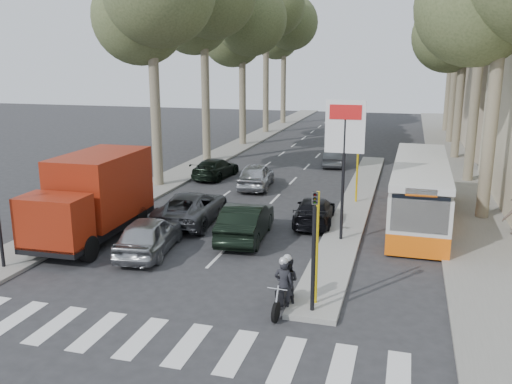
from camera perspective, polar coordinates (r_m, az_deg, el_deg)
ground at (r=17.92m, az=-3.66°, el=-9.46°), size 120.00×120.00×0.00m
sidewalk_right at (r=41.21m, az=19.80°, el=3.20°), size 3.20×70.00×0.12m
median_left at (r=46.10m, az=-1.52°, el=5.06°), size 2.40×64.00×0.12m
traffic_island at (r=27.50m, az=10.45°, el=-1.15°), size 1.50×26.00×0.16m
billboard at (r=20.90m, az=9.27°, el=4.36°), size 1.50×12.10×5.60m
traffic_light_island at (r=14.91m, az=6.14°, el=-4.17°), size 0.16×0.41×3.60m
tree_l_c at (r=45.70m, az=-1.27°, el=17.53°), size 7.40×7.20×13.71m
tree_l_d at (r=53.53m, az=1.25°, el=18.84°), size 7.40×7.20×15.66m
tree_l_e at (r=61.23m, az=3.12°, el=17.22°), size 7.40×7.20×14.49m
tree_r_c at (r=41.84m, az=21.43°, el=16.50°), size 7.40×7.20×13.32m
tree_r_d at (r=49.90m, az=20.84°, el=17.56°), size 7.40×7.20×14.88m
tree_r_e at (r=57.82m, az=20.23°, el=16.29°), size 7.40×7.20×14.10m
silver_hatchback at (r=20.60m, az=-11.19°, el=-4.44°), size 2.22×4.36×1.42m
dark_hatchback at (r=21.75m, az=-1.08°, el=-3.11°), size 1.91×4.59×1.48m
queue_car_a at (r=24.18m, az=-6.81°, el=-1.59°), size 2.61×5.10×1.38m
queue_car_b at (r=23.95m, az=6.17°, el=-1.99°), size 1.91×4.11×1.16m
queue_car_c at (r=30.42m, az=-0.02°, el=1.76°), size 2.13×4.36×1.43m
queue_car_d at (r=37.14m, az=8.15°, el=3.63°), size 1.58×3.69×1.18m
queue_car_e at (r=33.11m, az=-4.28°, el=2.51°), size 2.06×4.30×1.21m
red_truck at (r=22.41m, az=-16.71°, el=-0.40°), size 2.60×6.43×3.40m
city_bus at (r=25.11m, az=16.84°, el=0.27°), size 2.42×10.45×2.75m
motorcycle at (r=15.86m, az=3.09°, el=-9.67°), size 0.72×1.96×1.66m
pedestrian_near at (r=26.83m, az=18.88°, el=0.17°), size 0.69×1.19×1.93m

